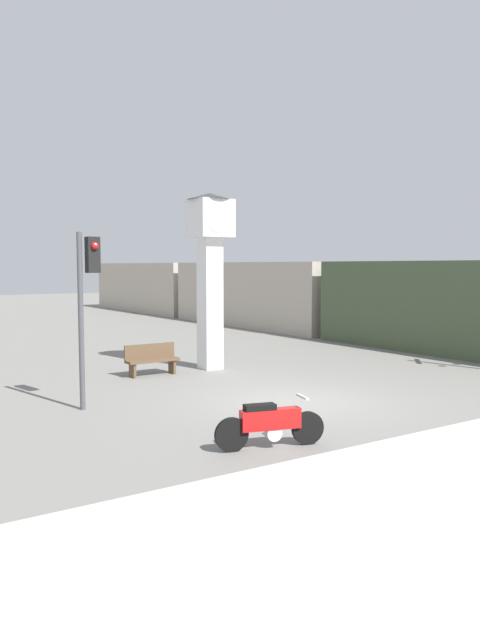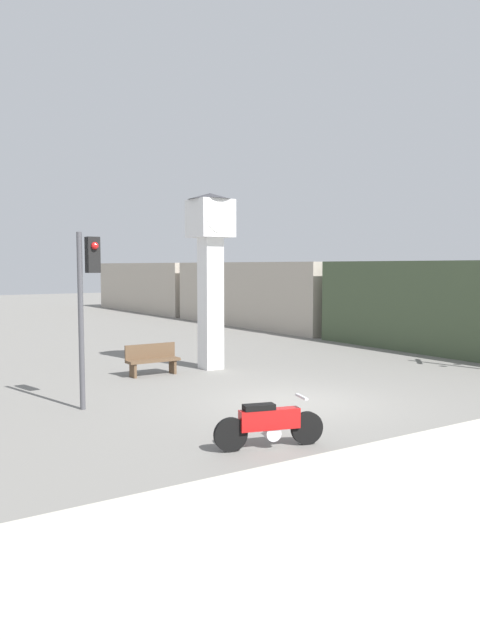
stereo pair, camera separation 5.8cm
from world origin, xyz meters
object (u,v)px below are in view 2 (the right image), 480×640
(motorcycle, at_px, (269,424))
(bench, at_px, (152,359))
(freight_train, at_px, (258,294))
(clock_tower, at_px, (210,254))
(traffic_light, at_px, (87,288))

(motorcycle, xyz_separation_m, bench, (1.49, 7.86, 0.06))
(motorcycle, height_order, freight_train, freight_train)
(clock_tower, relative_size, bench, 3.40)
(motorcycle, bearing_deg, traffic_light, 124.12)
(clock_tower, height_order, bench, clock_tower)
(traffic_light, xyz_separation_m, bench, (3.07, 3.14, -2.24))
(traffic_light, distance_m, bench, 4.93)
(motorcycle, distance_m, clock_tower, 9.23)
(clock_tower, height_order, freight_train, clock_tower)
(freight_train, relative_size, bench, 24.10)
(clock_tower, bearing_deg, traffic_light, -147.98)
(motorcycle, bearing_deg, clock_tower, 81.54)
(clock_tower, bearing_deg, bench, -178.30)
(clock_tower, distance_m, bench, 3.72)
(traffic_light, bearing_deg, clock_tower, 32.02)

